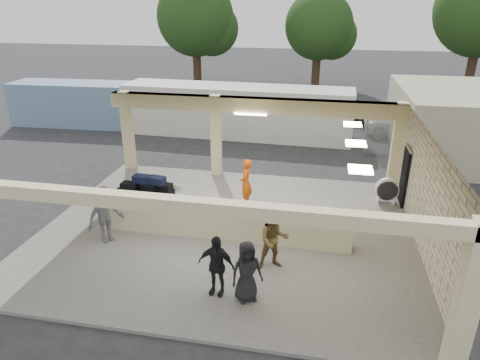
% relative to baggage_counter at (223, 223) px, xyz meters
% --- Properties ---
extents(ground, '(120.00, 120.00, 0.00)m').
position_rel_baggage_counter_xyz_m(ground, '(0.00, 0.50, -0.59)').
color(ground, '#242326').
rests_on(ground, ground).
extents(pavilion, '(12.01, 10.00, 3.55)m').
position_rel_baggage_counter_xyz_m(pavilion, '(0.21, 1.16, 0.76)').
color(pavilion, '#605D5A').
rests_on(pavilion, ground).
extents(baggage_counter, '(8.20, 0.58, 0.98)m').
position_rel_baggage_counter_xyz_m(baggage_counter, '(0.00, 0.00, 0.00)').
color(baggage_counter, beige).
rests_on(baggage_counter, pavilion).
extents(luggage_cart, '(2.65, 1.95, 1.40)m').
position_rel_baggage_counter_xyz_m(luggage_cart, '(-3.01, 1.18, 0.27)').
color(luggage_cart, white).
rests_on(luggage_cart, pavilion).
extents(drum_fan, '(0.85, 0.47, 0.94)m').
position_rel_baggage_counter_xyz_m(drum_fan, '(5.40, 3.69, 0.01)').
color(drum_fan, white).
rests_on(drum_fan, pavilion).
extents(baggage_handler, '(0.38, 0.66, 1.78)m').
position_rel_baggage_counter_xyz_m(baggage_handler, '(0.30, 2.45, 0.40)').
color(baggage_handler, '#E0540B').
rests_on(baggage_handler, pavilion).
extents(passenger_a, '(0.93, 0.61, 1.76)m').
position_rel_baggage_counter_xyz_m(passenger_a, '(1.78, -1.33, 0.39)').
color(passenger_a, brown).
rests_on(passenger_a, pavilion).
extents(passenger_b, '(1.01, 0.47, 1.65)m').
position_rel_baggage_counter_xyz_m(passenger_b, '(0.50, -2.77, 0.34)').
color(passenger_b, black).
rests_on(passenger_b, pavilion).
extents(passenger_c, '(0.99, 1.23, 1.84)m').
position_rel_baggage_counter_xyz_m(passenger_c, '(-3.48, -0.92, 0.44)').
color(passenger_c, '#494A4E').
rests_on(passenger_c, pavilion).
extents(passenger_d, '(0.85, 0.67, 1.63)m').
position_rel_baggage_counter_xyz_m(passenger_d, '(1.30, -2.87, 0.33)').
color(passenger_d, black).
rests_on(passenger_d, pavilion).
extents(car_white_a, '(4.53, 2.21, 1.28)m').
position_rel_baggage_counter_xyz_m(car_white_a, '(7.56, 13.21, 0.05)').
color(car_white_a, silver).
rests_on(car_white_a, ground).
extents(car_dark, '(4.43, 3.34, 1.41)m').
position_rel_baggage_counter_xyz_m(car_dark, '(4.44, 16.05, 0.12)').
color(car_dark, black).
rests_on(car_dark, ground).
extents(container_white, '(12.83, 3.02, 2.76)m').
position_rel_baggage_counter_xyz_m(container_white, '(-1.91, 11.52, 0.79)').
color(container_white, silver).
rests_on(container_white, ground).
extents(container_blue, '(9.96, 2.77, 2.57)m').
position_rel_baggage_counter_xyz_m(container_blue, '(-10.85, 11.91, 0.70)').
color(container_blue, '#698AA8').
rests_on(container_blue, ground).
extents(tree_left, '(6.60, 6.30, 9.00)m').
position_rel_baggage_counter_xyz_m(tree_left, '(-7.68, 24.66, 5.00)').
color(tree_left, '#382619').
rests_on(tree_left, ground).
extents(tree_mid, '(6.00, 5.60, 8.00)m').
position_rel_baggage_counter_xyz_m(tree_mid, '(2.32, 26.66, 4.38)').
color(tree_mid, '#382619').
rests_on(tree_mid, ground).
extents(adjacent_building, '(6.00, 8.00, 3.20)m').
position_rel_baggage_counter_xyz_m(adjacent_building, '(9.50, 10.50, 1.01)').
color(adjacent_building, '#B3AF8E').
rests_on(adjacent_building, ground).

